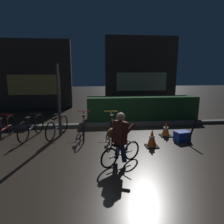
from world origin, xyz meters
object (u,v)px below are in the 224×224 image
(street_post, at_px, (59,101))
(parked_bike_right_mid, at_px, (111,125))
(parked_bike_left_mid, at_px, (32,128))
(cyclist, at_px, (120,138))
(parked_bike_center_left, at_px, (57,127))
(parked_bike_leftmost, at_px, (4,129))
(closed_umbrella, at_px, (192,131))
(blue_crate, at_px, (182,136))
(parked_bike_center_right, at_px, (84,125))
(traffic_cone_near, at_px, (152,138))
(traffic_cone_far, at_px, (166,129))

(street_post, distance_m, parked_bike_right_mid, 1.90)
(parked_bike_left_mid, bearing_deg, cyclist, -116.44)
(parked_bike_center_left, bearing_deg, parked_bike_leftmost, 110.74)
(parked_bike_leftmost, height_order, closed_umbrella, closed_umbrella)
(closed_umbrella, bearing_deg, blue_crate, 91.46)
(parked_bike_left_mid, distance_m, parked_bike_right_mid, 2.59)
(parked_bike_center_right, xyz_separation_m, blue_crate, (3.06, -0.84, -0.21))
(traffic_cone_near, bearing_deg, closed_umbrella, 6.74)
(parked_bike_center_right, relative_size, blue_crate, 3.93)
(street_post, bearing_deg, parked_bike_left_mid, -171.77)
(traffic_cone_near, bearing_deg, parked_bike_center_left, 157.11)
(traffic_cone_near, relative_size, blue_crate, 1.21)
(parked_bike_right_mid, relative_size, traffic_cone_far, 3.42)
(blue_crate, xyz_separation_m, cyclist, (-2.17, -1.39, 0.48))
(parked_bike_right_mid, relative_size, traffic_cone_near, 3.20)
(street_post, xyz_separation_m, parked_bike_right_mid, (1.70, -0.15, -0.83))
(street_post, height_order, traffic_cone_near, street_post)
(parked_bike_left_mid, bearing_deg, parked_bike_right_mid, -76.83)
(closed_umbrella, bearing_deg, street_post, 129.27)
(parked_bike_leftmost, height_order, parked_bike_center_left, parked_bike_leftmost)
(parked_bike_left_mid, distance_m, closed_umbrella, 5.02)
(parked_bike_right_mid, distance_m, closed_umbrella, 2.53)
(traffic_cone_near, distance_m, blue_crate, 1.16)
(parked_bike_right_mid, xyz_separation_m, cyclist, (-0.03, -2.13, 0.27))
(cyclist, bearing_deg, street_post, 93.37)
(parked_bike_right_mid, bearing_deg, blue_crate, -105.89)
(parked_bike_leftmost, xyz_separation_m, traffic_cone_near, (4.49, -1.13, -0.09))
(street_post, bearing_deg, parked_bike_right_mid, -5.11)
(parked_bike_center_left, bearing_deg, parked_bike_left_mid, 110.29)
(parked_bike_center_right, relative_size, traffic_cone_near, 3.26)
(traffic_cone_near, bearing_deg, parked_bike_right_mid, 132.48)
(parked_bike_center_right, distance_m, traffic_cone_far, 2.74)
(parked_bike_center_right, relative_size, parked_bike_right_mid, 1.02)
(parked_bike_left_mid, distance_m, traffic_cone_near, 3.83)
(cyclist, height_order, closed_umbrella, cyclist)
(parked_bike_leftmost, height_order, parked_bike_left_mid, parked_bike_left_mid)
(street_post, bearing_deg, closed_umbrella, -15.96)
(blue_crate, bearing_deg, parked_bike_right_mid, 160.71)
(traffic_cone_near, distance_m, closed_umbrella, 1.28)
(parked_bike_center_right, height_order, blue_crate, parked_bike_center_right)
(parked_bike_left_mid, height_order, blue_crate, parked_bike_left_mid)
(street_post, distance_m, parked_bike_center_right, 1.13)
(parked_bike_center_right, bearing_deg, parked_bike_right_mid, -96.54)
(parked_bike_left_mid, xyz_separation_m, cyclist, (2.56, -2.16, 0.28))
(blue_crate, distance_m, closed_umbrella, 0.39)
(parked_bike_center_right, xyz_separation_m, closed_umbrella, (3.24, -1.09, 0.03))
(parked_bike_leftmost, bearing_deg, parked_bike_center_right, -83.26)
(parked_bike_center_left, bearing_deg, traffic_cone_near, -94.35)
(parked_bike_leftmost, relative_size, blue_crate, 3.73)
(parked_bike_left_mid, relative_size, traffic_cone_near, 3.04)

